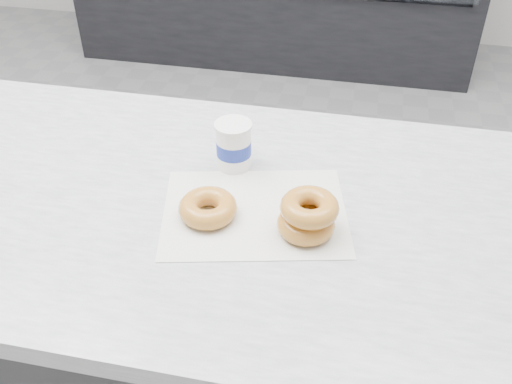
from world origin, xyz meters
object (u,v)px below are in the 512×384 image
counter (88,324)px  coffee_cup (234,145)px  donut_single (208,208)px  donut_stack (308,216)px

counter → coffee_cup: size_ratio=30.20×
counter → donut_single: 0.59m
donut_single → donut_stack: 0.18m
donut_single → coffee_cup: size_ratio=1.07×
counter → donut_single: bearing=-7.1°
donut_single → coffee_cup: coffee_cup is taller
coffee_cup → donut_single: bearing=-105.5°
donut_single → coffee_cup: 0.17m
donut_single → donut_stack: bearing=-1.7°
counter → donut_single: (0.35, -0.04, 0.47)m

